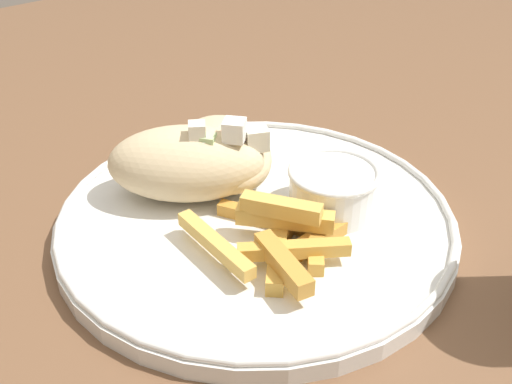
{
  "coord_description": "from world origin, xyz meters",
  "views": [
    {
      "loc": [
        0.27,
        -0.29,
        1.0
      ],
      "look_at": [
        -0.02,
        -0.04,
        0.75
      ],
      "focal_mm": 42.0,
      "sensor_mm": 36.0,
      "label": 1
    }
  ],
  "objects_px": {
    "plate": "(256,218)",
    "pita_sandwich_far": "(224,152)",
    "pita_sandwich_near": "(187,162)",
    "sauce_ramekin": "(333,187)",
    "fries_pile": "(284,233)"
  },
  "relations": [
    {
      "from": "plate",
      "to": "pita_sandwich_far",
      "type": "relative_size",
      "value": 2.29
    },
    {
      "from": "pita_sandwich_near",
      "to": "sauce_ramekin",
      "type": "relative_size",
      "value": 1.98
    },
    {
      "from": "pita_sandwich_near",
      "to": "pita_sandwich_far",
      "type": "height_order",
      "value": "pita_sandwich_near"
    },
    {
      "from": "plate",
      "to": "sauce_ramekin",
      "type": "height_order",
      "value": "sauce_ramekin"
    },
    {
      "from": "fries_pile",
      "to": "pita_sandwich_far",
      "type": "bearing_deg",
      "value": 165.47
    },
    {
      "from": "fries_pile",
      "to": "sauce_ramekin",
      "type": "bearing_deg",
      "value": 99.02
    },
    {
      "from": "pita_sandwich_near",
      "to": "sauce_ramekin",
      "type": "distance_m",
      "value": 0.12
    },
    {
      "from": "pita_sandwich_far",
      "to": "fries_pile",
      "type": "bearing_deg",
      "value": 10.32
    },
    {
      "from": "fries_pile",
      "to": "sauce_ramekin",
      "type": "relative_size",
      "value": 1.68
    },
    {
      "from": "plate",
      "to": "fries_pile",
      "type": "bearing_deg",
      "value": -13.89
    },
    {
      "from": "pita_sandwich_near",
      "to": "fries_pile",
      "type": "height_order",
      "value": "pita_sandwich_near"
    },
    {
      "from": "pita_sandwich_near",
      "to": "plate",
      "type": "bearing_deg",
      "value": -27.35
    },
    {
      "from": "fries_pile",
      "to": "sauce_ramekin",
      "type": "height_order",
      "value": "sauce_ramekin"
    },
    {
      "from": "plate",
      "to": "fries_pile",
      "type": "xyz_separation_m",
      "value": [
        0.04,
        -0.01,
        0.02
      ]
    },
    {
      "from": "pita_sandwich_near",
      "to": "fries_pile",
      "type": "relative_size",
      "value": 1.18
    }
  ]
}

